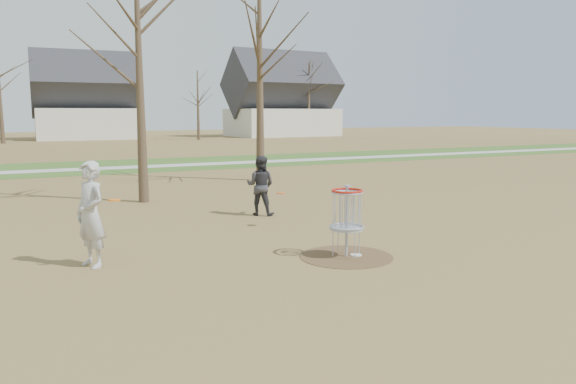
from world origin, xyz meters
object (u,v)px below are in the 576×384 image
at_px(player_throwing, 260,186).
at_px(disc_grounded, 356,255).
at_px(player_standing, 91,214).
at_px(disc_golf_basket, 347,210).

bearing_deg(player_throwing, disc_grounded, 128.21).
relative_size(player_standing, player_throwing, 1.18).
relative_size(player_standing, disc_golf_basket, 1.41).
relative_size(disc_grounded, disc_golf_basket, 0.16).
height_order(disc_grounded, disc_golf_basket, disc_golf_basket).
bearing_deg(disc_grounded, player_throwing, 88.42).
distance_m(player_throwing, disc_grounded, 4.93).
xyz_separation_m(player_standing, player_throwing, (4.78, 3.36, -0.15)).
distance_m(player_standing, disc_grounded, 4.97).
bearing_deg(disc_golf_basket, disc_grounded, -11.32).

